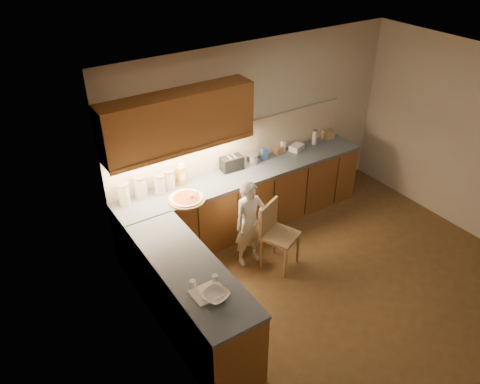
{
  "coord_description": "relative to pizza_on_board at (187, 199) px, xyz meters",
  "views": [
    {
      "loc": [
        -3.5,
        -2.93,
        4.12
      ],
      "look_at": [
        -0.8,
        1.2,
        1.0
      ],
      "focal_mm": 35.0,
      "sensor_mm": 36.0,
      "label": 1
    }
  ],
  "objects": [
    {
      "name": "spice_jar_a",
      "position": [
        -0.67,
        -1.41,
        0.02
      ],
      "size": [
        0.08,
        0.08,
        0.08
      ],
      "primitive_type": "cylinder",
      "rotation": [
        0.0,
        0.0,
        0.22
      ],
      "color": "white",
      "rests_on": "l_counter"
    },
    {
      "name": "dough_cloth",
      "position": [
        -0.59,
        -1.56,
        -0.01
      ],
      "size": [
        0.32,
        0.25,
        0.02
      ],
      "primitive_type": "cube",
      "rotation": [
        0.0,
        0.0,
        0.01
      ],
      "color": "white",
      "rests_on": "l_counter"
    },
    {
      "name": "tall_jar",
      "position": [
        2.36,
        0.32,
        0.1
      ],
      "size": [
        0.08,
        0.08,
        0.24
      ],
      "rotation": [
        0.0,
        0.0,
        0.37
      ],
      "color": "silver",
      "rests_on": "l_counter"
    },
    {
      "name": "wooden_chair",
      "position": [
        0.87,
        -0.71,
        -0.41
      ],
      "size": [
        0.54,
        0.54,
        0.91
      ],
      "rotation": [
        0.0,
        0.0,
        0.42
      ],
      "color": "tan",
      "rests_on": "ground"
    },
    {
      "name": "canister_d",
      "position": [
        -0.06,
        0.38,
        0.11
      ],
      "size": [
        0.17,
        0.17,
        0.27
      ],
      "rotation": [
        0.0,
        0.0,
        0.28
      ],
      "color": "beige",
      "rests_on": "l_counter"
    },
    {
      "name": "child",
      "position": [
        0.62,
        -0.49,
        -0.34
      ],
      "size": [
        0.44,
        0.29,
        1.21
      ],
      "primitive_type": "imported",
      "rotation": [
        0.0,
        0.0,
        0.01
      ],
      "color": "silver",
      "rests_on": "ground"
    },
    {
      "name": "steel_pot",
      "position": [
        1.23,
        0.35,
        0.05
      ],
      "size": [
        0.18,
        0.18,
        0.14
      ],
      "color": "silver",
      "rests_on": "l_counter"
    },
    {
      "name": "upper_cabinets",
      "position": [
        0.11,
        0.31,
        0.91
      ],
      "size": [
        1.95,
        0.36,
        0.73
      ],
      "color": "brown",
      "rests_on": "ground"
    },
    {
      "name": "backsplash",
      "position": [
        1.01,
        0.47,
        0.27
      ],
      "size": [
        3.75,
        0.02,
        0.58
      ],
      "primitive_type": "cube",
      "color": "beige",
      "rests_on": "l_counter"
    },
    {
      "name": "card_box_a",
      "position": [
        1.72,
        0.39,
        0.03
      ],
      "size": [
        0.14,
        0.11,
        0.09
      ],
      "primitive_type": "cube",
      "rotation": [
        0.0,
        0.0,
        0.13
      ],
      "color": "tan",
      "rests_on": "l_counter"
    },
    {
      "name": "room",
      "position": [
        1.39,
        -1.51,
        0.74
      ],
      "size": [
        4.54,
        4.5,
        2.62
      ],
      "color": "#543A1C",
      "rests_on": "ground"
    },
    {
      "name": "white_bottle",
      "position": [
        1.81,
        0.39,
        0.06
      ],
      "size": [
        0.06,
        0.06,
        0.16
      ],
      "primitive_type": "cube",
      "rotation": [
        0.0,
        0.0,
        -0.16
      ],
      "color": "white",
      "rests_on": "l_counter"
    },
    {
      "name": "pizza_on_board",
      "position": [
        0.0,
        0.0,
        0.0
      ],
      "size": [
        0.47,
        0.47,
        0.19
      ],
      "rotation": [
        0.0,
        0.0,
        0.23
      ],
      "color": "tan",
      "rests_on": "l_counter"
    },
    {
      "name": "flat_pack",
      "position": [
        2.01,
        0.31,
        0.02
      ],
      "size": [
        0.25,
        0.21,
        0.09
      ],
      "primitive_type": "cube",
      "rotation": [
        0.0,
        0.0,
        0.33
      ],
      "color": "white",
      "rests_on": "l_counter"
    },
    {
      "name": "blue_box",
      "position": [
        1.43,
        0.34,
        0.07
      ],
      "size": [
        0.1,
        0.07,
        0.18
      ],
      "primitive_type": "cube",
      "rotation": [
        0.0,
        0.0,
        -0.13
      ],
      "color": "#325098",
      "rests_on": "l_counter"
    },
    {
      "name": "oil_jug",
      "position": [
        0.13,
        0.37,
        0.12
      ],
      "size": [
        0.12,
        0.1,
        0.3
      ],
      "rotation": [
        0.0,
        0.0,
        0.24
      ],
      "color": "gold",
      "rests_on": "l_counter"
    },
    {
      "name": "card_box_b",
      "position": [
        2.67,
        0.36,
        0.05
      ],
      "size": [
        0.19,
        0.16,
        0.13
      ],
      "primitive_type": "cube",
      "rotation": [
        0.0,
        0.0,
        -0.19
      ],
      "color": "tan",
      "rests_on": "l_counter"
    },
    {
      "name": "canister_c",
      "position": [
        -0.21,
        0.32,
        0.11
      ],
      "size": [
        0.14,
        0.14,
        0.27
      ],
      "rotation": [
        0.0,
        0.0,
        -0.23
      ],
      "color": "beige",
      "rests_on": "l_counter"
    },
    {
      "name": "toaster",
      "position": [
        0.88,
        0.35,
        0.08
      ],
      "size": [
        0.31,
        0.19,
        0.2
      ],
      "rotation": [
        0.0,
        0.0,
        -0.06
      ],
      "color": "black",
      "rests_on": "l_counter"
    },
    {
      "name": "spice_jar_b",
      "position": [
        -0.45,
        -1.46,
        0.02
      ],
      "size": [
        0.06,
        0.06,
        0.08
      ],
      "primitive_type": "cylinder",
      "rotation": [
        0.0,
        0.0,
        0.04
      ],
      "color": "silver",
      "rests_on": "l_counter"
    },
    {
      "name": "mixing_bowl",
      "position": [
        -0.56,
        -1.65,
        0.01
      ],
      "size": [
        0.31,
        0.31,
        0.06
      ],
      "primitive_type": "imported",
      "rotation": [
        0.0,
        0.0,
        0.31
      ],
      "color": "white",
      "rests_on": "l_counter"
    },
    {
      "name": "canister_b",
      "position": [
        -0.44,
        0.38,
        0.13
      ],
      "size": [
        0.17,
        0.17,
        0.3
      ],
      "rotation": [
        0.0,
        0.0,
        -0.04
      ],
      "color": "beige",
      "rests_on": "l_counter"
    },
    {
      "name": "canister_a",
      "position": [
        -0.68,
        0.33,
        0.13
      ],
      "size": [
        0.15,
        0.15,
        0.29
      ],
      "rotation": [
        0.0,
        0.0,
        0.05
      ],
      "color": "beige",
      "rests_on": "l_counter"
    },
    {
      "name": "l_counter",
      "position": [
        0.47,
        -0.27,
        -0.48
      ],
      "size": [
        3.77,
        2.62,
        0.92
      ],
      "color": "brown",
      "rests_on": "ground"
    }
  ]
}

